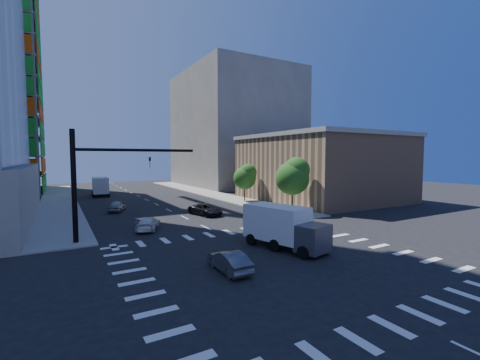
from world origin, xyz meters
TOP-DOWN VIEW (x-y plane):
  - ground at (0.00, 0.00)m, footprint 160.00×160.00m
  - road_markings at (0.00, 0.00)m, footprint 20.00×20.00m
  - sidewalk_ne at (12.50, 40.00)m, footprint 5.00×60.00m
  - sidewalk_nw at (-12.50, 40.00)m, footprint 5.00×60.00m
  - commercial_building at (25.00, 22.00)m, footprint 20.50×22.50m
  - bg_building_ne at (27.00, 55.00)m, footprint 24.00×30.00m
  - signal_mast_nw at (-10.00, 11.50)m, footprint 10.20×0.40m
  - tree_south at (12.63, 13.90)m, footprint 4.16×4.16m
  - tree_north at (12.93, 25.90)m, footprint 3.54×3.52m
  - car_nb_far at (2.72, 18.24)m, footprint 3.26×5.19m
  - car_sb_near at (-5.22, 13.74)m, footprint 3.34×4.64m
  - car_sb_mid at (-6.05, 26.44)m, footprint 2.97×4.31m
  - car_sb_cross at (-3.75, -0.04)m, footprint 1.35×3.81m
  - box_truck_near at (2.26, 2.00)m, footprint 4.02×6.54m
  - box_truck_far at (-5.88, 45.89)m, footprint 3.11×6.57m

SIDE VIEW (x-z plane):
  - ground at x=0.00m, z-range 0.00..0.00m
  - road_markings at x=0.00m, z-range 0.00..0.01m
  - sidewalk_ne at x=12.50m, z-range 0.00..0.15m
  - sidewalk_nw at x=-12.50m, z-range 0.00..0.15m
  - car_sb_near at x=-5.22m, z-range 0.00..1.25m
  - car_sb_cross at x=-3.75m, z-range 0.00..1.25m
  - car_nb_far at x=2.72m, z-range 0.00..1.34m
  - car_sb_mid at x=-6.05m, z-range 0.00..1.36m
  - box_truck_near at x=2.26m, z-range -0.18..3.01m
  - box_truck_far at x=-5.88m, z-range -0.19..3.17m
  - tree_north at x=12.93m, z-range 1.10..6.88m
  - tree_south at x=12.63m, z-range 1.27..8.10m
  - commercial_building at x=25.00m, z-range 0.01..10.61m
  - signal_mast_nw at x=-10.00m, z-range 0.99..9.99m
  - bg_building_ne at x=27.00m, z-range 0.00..28.00m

